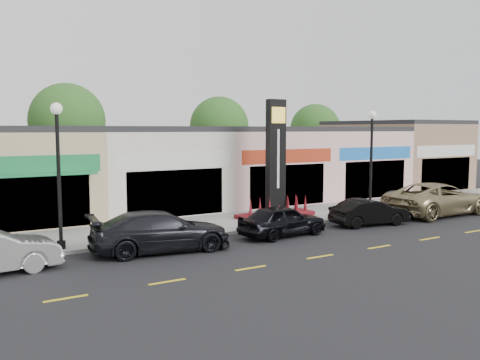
{
  "coord_description": "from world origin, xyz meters",
  "views": [
    {
      "loc": [
        -11.81,
        -17.12,
        4.65
      ],
      "look_at": [
        0.75,
        4.0,
        2.18
      ],
      "focal_mm": 38.0,
      "sensor_mm": 36.0,
      "label": 1
    }
  ],
  "objects_px": {
    "car_black_conv": "(370,212)",
    "lamp_east_near": "(371,151)",
    "car_dark_sedan": "(161,231)",
    "car_gold_suv": "(437,199)",
    "pylon_sign": "(276,176)",
    "lamp_west_near": "(58,161)",
    "car_black_sedan": "(282,220)"
  },
  "relations": [
    {
      "from": "car_black_conv",
      "to": "lamp_east_near",
      "type": "bearing_deg",
      "value": -37.11
    },
    {
      "from": "lamp_east_near",
      "to": "car_dark_sedan",
      "type": "relative_size",
      "value": 1.02
    },
    {
      "from": "car_gold_suv",
      "to": "pylon_sign",
      "type": "bearing_deg",
      "value": 67.6
    },
    {
      "from": "lamp_east_near",
      "to": "lamp_west_near",
      "type": "bearing_deg",
      "value": 180.0
    },
    {
      "from": "car_gold_suv",
      "to": "lamp_east_near",
      "type": "bearing_deg",
      "value": 63.66
    },
    {
      "from": "car_gold_suv",
      "to": "car_dark_sedan",
      "type": "bearing_deg",
      "value": 89.61
    },
    {
      "from": "lamp_west_near",
      "to": "lamp_east_near",
      "type": "xyz_separation_m",
      "value": [
        16.0,
        0.0,
        0.0
      ]
    },
    {
      "from": "lamp_west_near",
      "to": "car_black_sedan",
      "type": "bearing_deg",
      "value": -11.82
    },
    {
      "from": "lamp_west_near",
      "to": "lamp_east_near",
      "type": "distance_m",
      "value": 16.0
    },
    {
      "from": "car_dark_sedan",
      "to": "car_gold_suv",
      "type": "xyz_separation_m",
      "value": [
        16.09,
        0.13,
        0.1
      ]
    },
    {
      "from": "pylon_sign",
      "to": "car_black_sedan",
      "type": "relative_size",
      "value": 1.47
    },
    {
      "from": "car_dark_sedan",
      "to": "car_gold_suv",
      "type": "bearing_deg",
      "value": -82.79
    },
    {
      "from": "lamp_east_near",
      "to": "car_dark_sedan",
      "type": "xyz_separation_m",
      "value": [
        -12.69,
        -1.75,
        -2.7
      ]
    },
    {
      "from": "lamp_west_near",
      "to": "car_gold_suv",
      "type": "distance_m",
      "value": 19.64
    },
    {
      "from": "car_black_conv",
      "to": "car_gold_suv",
      "type": "relative_size",
      "value": 0.62
    },
    {
      "from": "lamp_east_near",
      "to": "car_black_sedan",
      "type": "bearing_deg",
      "value": -165.29
    },
    {
      "from": "pylon_sign",
      "to": "car_gold_suv",
      "type": "relative_size",
      "value": 0.95
    },
    {
      "from": "car_black_conv",
      "to": "car_black_sedan",
      "type": "bearing_deg",
      "value": 97.01
    },
    {
      "from": "pylon_sign",
      "to": "car_black_sedan",
      "type": "height_order",
      "value": "pylon_sign"
    },
    {
      "from": "car_dark_sedan",
      "to": "car_black_sedan",
      "type": "height_order",
      "value": "car_dark_sedan"
    },
    {
      "from": "car_dark_sedan",
      "to": "car_black_conv",
      "type": "relative_size",
      "value": 1.37
    },
    {
      "from": "lamp_west_near",
      "to": "car_dark_sedan",
      "type": "bearing_deg",
      "value": -27.82
    },
    {
      "from": "pylon_sign",
      "to": "car_dark_sedan",
      "type": "bearing_deg",
      "value": -155.87
    },
    {
      "from": "lamp_east_near",
      "to": "car_black_sedan",
      "type": "xyz_separation_m",
      "value": [
        -7.1,
        -1.86,
        -2.78
      ]
    },
    {
      "from": "car_dark_sedan",
      "to": "car_black_conv",
      "type": "height_order",
      "value": "car_dark_sedan"
    },
    {
      "from": "car_dark_sedan",
      "to": "car_gold_suv",
      "type": "distance_m",
      "value": 16.09
    },
    {
      "from": "lamp_west_near",
      "to": "car_black_conv",
      "type": "relative_size",
      "value": 1.4
    },
    {
      "from": "car_black_conv",
      "to": "car_dark_sedan",
      "type": "bearing_deg",
      "value": 97.07
    },
    {
      "from": "pylon_sign",
      "to": "car_dark_sedan",
      "type": "distance_m",
      "value": 8.56
    },
    {
      "from": "car_black_sedan",
      "to": "car_black_conv",
      "type": "distance_m",
      "value": 5.09
    },
    {
      "from": "car_black_conv",
      "to": "car_gold_suv",
      "type": "height_order",
      "value": "car_gold_suv"
    },
    {
      "from": "car_black_sedan",
      "to": "car_dark_sedan",
      "type": "bearing_deg",
      "value": 84.19
    }
  ]
}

